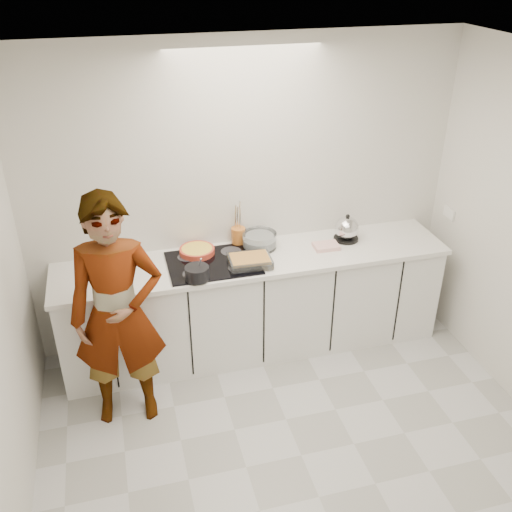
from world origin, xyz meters
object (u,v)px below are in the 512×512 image
object	(u,v)px
baking_dish	(250,260)
cook	(118,314)
tart_dish	(197,251)
saucepan	(197,273)
kettle	(347,229)
utensil_crock	(238,236)
mixing_bowl	(260,241)
hob	(213,263)

from	to	relation	value
baking_dish	cook	size ratio (longest dim) A/B	0.19
tart_dish	saucepan	distance (m)	0.40
baking_dish	kettle	distance (m)	0.94
kettle	cook	distance (m)	2.06
utensil_crock	kettle	bearing A→B (deg)	-10.39
saucepan	baking_dish	world-z (taller)	saucepan
saucepan	utensil_crock	bearing A→B (deg)	48.66
tart_dish	mixing_bowl	xyz separation A→B (m)	(0.53, -0.00, 0.02)
saucepan	mixing_bowl	size ratio (longest dim) A/B	0.78
mixing_bowl	utensil_crock	distance (m)	0.19
baking_dish	cook	distance (m)	1.12
hob	mixing_bowl	world-z (taller)	mixing_bowl
tart_dish	kettle	xyz separation A→B (m)	(1.29, -0.06, 0.06)
baking_dish	kettle	bearing A→B (deg)	13.76
tart_dish	saucepan	xyz separation A→B (m)	(-0.07, -0.40, 0.03)
hob	cook	size ratio (longest dim) A/B	0.40
cook	kettle	bearing A→B (deg)	21.97
saucepan	baking_dish	size ratio (longest dim) A/B	0.66
mixing_bowl	kettle	bearing A→B (deg)	-4.52
hob	cook	xyz separation A→B (m)	(-0.77, -0.50, -0.02)
hob	kettle	distance (m)	1.20
utensil_crock	mixing_bowl	bearing A→B (deg)	-34.60
hob	utensil_crock	distance (m)	0.40
saucepan	baking_dish	distance (m)	0.45
hob	saucepan	distance (m)	0.28
utensil_crock	baking_dish	bearing A→B (deg)	-90.06
kettle	utensil_crock	distance (m)	0.93
kettle	baking_dish	bearing A→B (deg)	-166.24
mixing_bowl	utensil_crock	bearing A→B (deg)	145.40
tart_dish	mixing_bowl	size ratio (longest dim) A/B	0.99
tart_dish	kettle	world-z (taller)	kettle
tart_dish	saucepan	world-z (taller)	saucepan
baking_dish	mixing_bowl	size ratio (longest dim) A/B	1.18
kettle	cook	bearing A→B (deg)	-162.52
saucepan	cook	bearing A→B (deg)	-154.95
hob	mixing_bowl	size ratio (longest dim) A/B	2.46
baking_dish	utensil_crock	xyz separation A→B (m)	(0.00, 0.39, 0.02)
baking_dish	mixing_bowl	bearing A→B (deg)	61.08
hob	mixing_bowl	xyz separation A→B (m)	(0.43, 0.17, 0.05)
hob	tart_dish	size ratio (longest dim) A/B	2.48
saucepan	utensil_crock	xyz separation A→B (m)	(0.44, 0.50, 0.01)
tart_dish	hob	bearing A→B (deg)	-61.42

